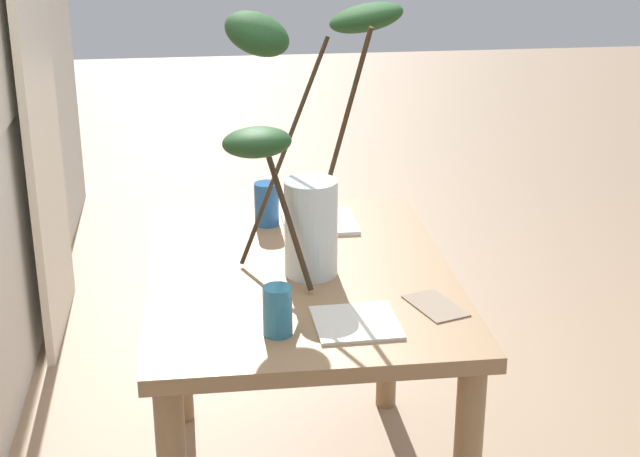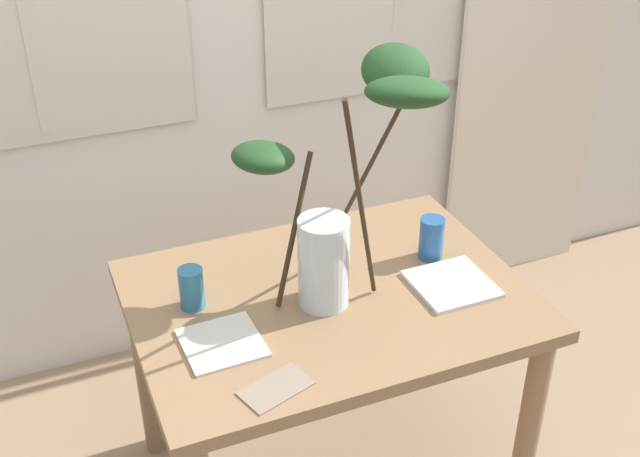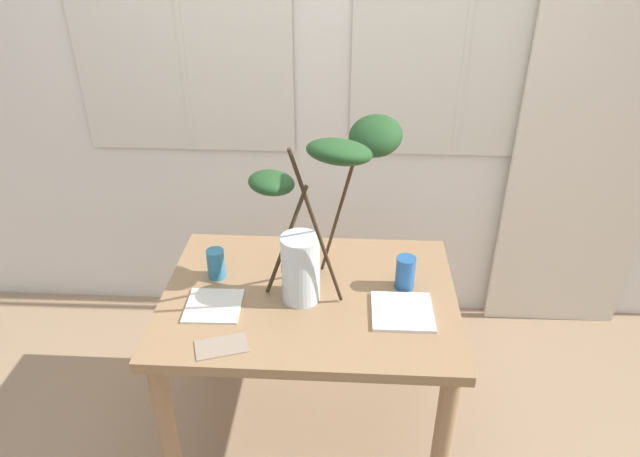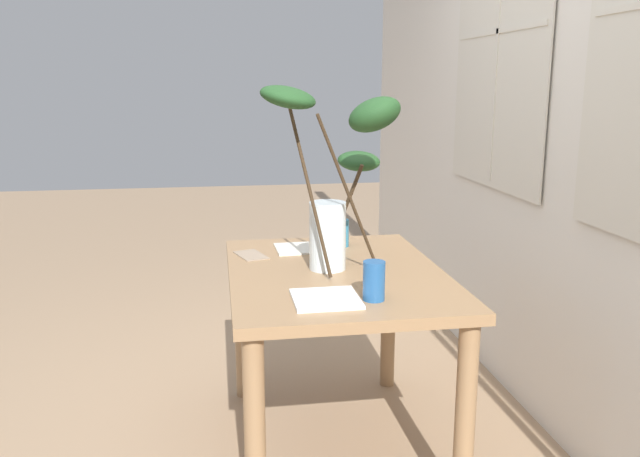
% 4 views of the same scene
% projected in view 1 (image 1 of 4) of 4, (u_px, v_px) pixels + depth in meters
% --- Properties ---
extents(curtain_sheer_side, '(0.70, 0.03, 2.37)m').
position_uv_depth(curtain_sheer_side, '(32.00, 37.00, 3.59)').
color(curtain_sheer_side, silver).
rests_on(curtain_sheer_side, ground).
extents(dining_table, '(1.12, 0.83, 0.75)m').
position_uv_depth(dining_table, '(300.00, 310.00, 2.71)').
color(dining_table, '#93704C').
rests_on(dining_table, ground).
extents(vase_with_branches, '(0.62, 0.57, 0.73)m').
position_uv_depth(vase_with_branches, '(301.00, 135.00, 2.57)').
color(vase_with_branches, silver).
rests_on(vase_with_branches, dining_table).
extents(drinking_glass_blue_left, '(0.07, 0.07, 0.12)m').
position_uv_depth(drinking_glass_blue_left, '(278.00, 311.00, 2.29)').
color(drinking_glass_blue_left, teal).
rests_on(drinking_glass_blue_left, dining_table).
extents(drinking_glass_blue_right, '(0.08, 0.08, 0.13)m').
position_uv_depth(drinking_glass_blue_right, '(267.00, 204.00, 2.97)').
color(drinking_glass_blue_right, '#235693').
rests_on(drinking_glass_blue_right, dining_table).
extents(plate_square_left, '(0.21, 0.21, 0.01)m').
position_uv_depth(plate_square_left, '(356.00, 323.00, 2.36)').
color(plate_square_left, silver).
rests_on(plate_square_left, dining_table).
extents(plate_square_right, '(0.22, 0.22, 0.01)m').
position_uv_depth(plate_square_right, '(319.00, 222.00, 3.00)').
color(plate_square_right, white).
rests_on(plate_square_right, dining_table).
extents(napkin_folded, '(0.20, 0.15, 0.00)m').
position_uv_depth(napkin_folded, '(435.00, 306.00, 2.45)').
color(napkin_folded, gray).
rests_on(napkin_folded, dining_table).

